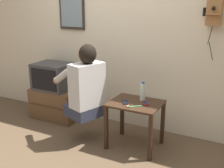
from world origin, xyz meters
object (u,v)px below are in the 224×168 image
Objects in this scene: framed_picture at (72,11)px; water_bottle at (143,92)px; cell_phone_spare at (146,103)px; television at (53,76)px; toothbrush at (133,106)px; cell_phone_held at (125,102)px; person at (86,84)px; wall_phone_antique at (214,10)px.

framed_picture is 1.57m from water_bottle.
water_bottle reaches higher than cell_phone_spare.
television is 1.46m from toothbrush.
toothbrush is at bearing -60.39° from cell_phone_held.
framed_picture is 1.70m from toothbrush.
cell_phone_held is at bearing -61.22° from person.
wall_phone_antique is 1.43× the size of framed_picture.
cell_phone_held is 1.00× the size of cell_phone_spare.
wall_phone_antique is 1.35m from toothbrush.
television is 2.27m from wall_phone_antique.
person is 0.63m from toothbrush.
television is 0.70× the size of wall_phone_antique.
person is at bearing -25.92° from television.
cell_phone_spare is 0.62× the size of water_bottle.
person is 6.39× the size of cell_phone_spare.
cell_phone_held is at bearing -130.61° from water_bottle.
person reaches higher than cell_phone_held.
toothbrush is at bearing -70.76° from person.
wall_phone_antique is 5.32× the size of cell_phone_spare.
wall_phone_antique is 1.88m from framed_picture.
person reaches higher than toothbrush.
cell_phone_spare is at bearing -48.61° from water_bottle.
cell_phone_spare is 0.15m from water_bottle.
water_bottle is (-0.64, -0.37, -0.91)m from wall_phone_antique.
television is at bearing 31.66° from toothbrush.
water_bottle is (-0.07, 0.08, 0.10)m from cell_phone_spare.
cell_phone_held is 0.62× the size of water_bottle.
person is 6.43× the size of toothbrush.
wall_phone_antique is 1.17m from water_bottle.
television is at bearing -122.51° from framed_picture.
framed_picture is at bearing 130.89° from cell_phone_spare.
framed_picture is 2.32× the size of water_bottle.
television is 1.42m from water_bottle.
framed_picture reaches higher than cell_phone_spare.
framed_picture is 3.72× the size of cell_phone_spare.
wall_phone_antique is 5.35× the size of toothbrush.
wall_phone_antique is 3.31× the size of water_bottle.
wall_phone_antique reaches higher than cell_phone_held.
toothbrush is (-0.08, -0.16, 0.00)m from cell_phone_spare.
framed_picture is at bearing 62.84° from person.
cell_phone_spare is (0.22, 0.08, 0.00)m from cell_phone_held.
television reaches higher than water_bottle.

